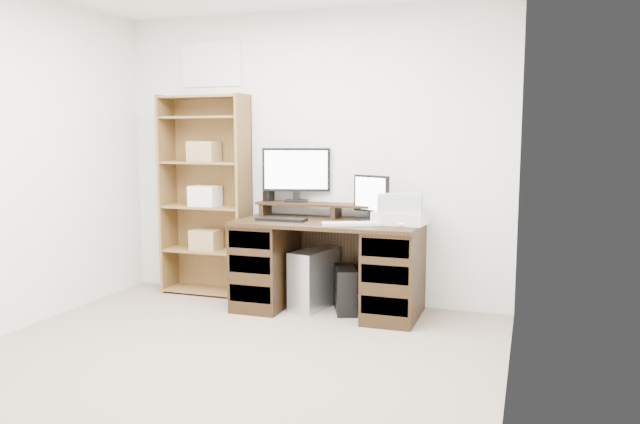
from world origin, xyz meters
The scene contains 14 objects.
room centered at (0.00, 0.00, 1.25)m, with size 3.54×4.04×2.54m.
desk centered at (0.29, 1.64, 0.39)m, with size 1.50×0.70×0.75m.
riser_shelf centered at (0.29, 1.85, 0.84)m, with size 1.40×0.22×0.12m.
monitor_wide centered at (-0.09, 1.90, 1.13)m, with size 0.57×0.21×0.46m.
monitor_small centered at (0.62, 1.75, 0.95)m, with size 0.32×0.19×0.37m.
speaker centered at (-0.34, 1.88, 0.96)m, with size 0.08×0.08×0.19m, color black.
keyboard_black centered at (-0.08, 1.54, 0.76)m, with size 0.41×0.14×0.02m, color black.
keyboard_white centered at (0.53, 1.49, 0.76)m, with size 0.46×0.14×0.02m, color silver.
mouse centered at (0.92, 1.54, 0.77)m, with size 0.09×0.06×0.04m, color white.
printer centered at (0.87, 1.68, 0.80)m, with size 0.40×0.30×0.10m, color beige.
basket centered at (0.87, 1.68, 0.92)m, with size 0.34×0.24×0.14m, color #A7AEB2.
tower_silver centered at (0.15, 1.70, 0.25)m, with size 0.22×0.49×0.49m, color silver.
tower_black centered at (0.43, 1.66, 0.19)m, with size 0.28×0.40×0.37m.
bookshelf centered at (-0.94, 1.86, 0.92)m, with size 0.80×0.30×1.80m.
Camera 1 is at (1.84, -3.13, 1.45)m, focal length 35.00 mm.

